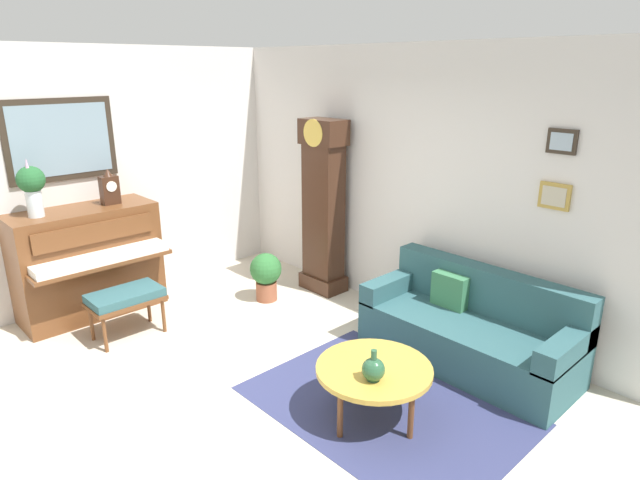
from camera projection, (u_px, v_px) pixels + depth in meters
name	position (u px, v px, depth m)	size (l,w,h in m)	color
ground_plane	(223.00, 396.00, 4.51)	(6.40, 6.00, 0.10)	beige
wall_left	(81.00, 179.00, 5.86)	(0.13, 4.90, 2.80)	silver
wall_back	(409.00, 184.00, 5.63)	(5.30, 0.13, 2.80)	silver
area_rug	(385.00, 405.00, 4.30)	(2.10, 1.50, 0.01)	navy
piano	(89.00, 261.00, 5.75)	(0.87, 1.44, 1.17)	brown
piano_bench	(125.00, 298.00, 5.29)	(0.42, 0.70, 0.48)	brown
grandfather_clock	(323.00, 212.00, 6.26)	(0.52, 0.34, 2.03)	#3D2316
couch	(470.00, 330.00, 4.86)	(1.90, 0.80, 0.84)	#2D565B
coffee_table	(374.00, 370.00, 4.06)	(0.88, 0.88, 0.43)	gold
mantel_clock	(109.00, 188.00, 5.72)	(0.13, 0.18, 0.38)	#3D2316
flower_vase	(32.00, 185.00, 5.19)	(0.26, 0.26, 0.58)	silver
green_jug	(373.00, 369.00, 3.85)	(0.17, 0.17, 0.24)	#234C33
potted_plant	(266.00, 274.00, 6.15)	(0.36, 0.36, 0.56)	#935138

